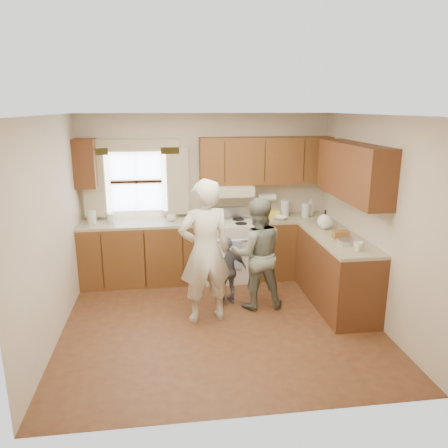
{
  "coord_description": "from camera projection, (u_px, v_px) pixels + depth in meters",
  "views": [
    {
      "loc": [
        -0.62,
        -4.89,
        2.59
      ],
      "look_at": [
        0.1,
        0.4,
        1.15
      ],
      "focal_mm": 35.0,
      "sensor_mm": 36.0,
      "label": 1
    }
  ],
  "objects": [
    {
      "name": "child",
      "position": [
        228.0,
        271.0,
        5.84
      ],
      "size": [
        0.59,
        0.39,
        0.93
      ],
      "primitive_type": "imported",
      "rotation": [
        0.0,
        0.0,
        3.46
      ],
      "color": "slate",
      "rests_on": "ground"
    },
    {
      "name": "kitchen_fixtures",
      "position": [
        253.0,
        232.0,
        6.32
      ],
      "size": [
        3.8,
        2.25,
        2.15
      ],
      "color": "#4B2B10",
      "rests_on": "ground"
    },
    {
      "name": "woman_right",
      "position": [
        257.0,
        254.0,
        5.67
      ],
      "size": [
        0.72,
        0.56,
        1.48
      ],
      "primitive_type": "imported",
      "rotation": [
        0.0,
        0.0,
        3.15
      ],
      "color": "#253C32",
      "rests_on": "ground"
    },
    {
      "name": "woman_left",
      "position": [
        205.0,
        252.0,
        5.27
      ],
      "size": [
        0.72,
        0.54,
        1.79
      ],
      "primitive_type": "imported",
      "rotation": [
        0.0,
        0.0,
        3.33
      ],
      "color": "silver",
      "rests_on": "ground"
    },
    {
      "name": "stove",
      "position": [
        228.0,
        249.0,
        6.72
      ],
      "size": [
        0.76,
        0.67,
        1.07
      ],
      "color": "silver",
      "rests_on": "ground"
    },
    {
      "name": "room",
      "position": [
        220.0,
        225.0,
        5.11
      ],
      "size": [
        3.8,
        3.8,
        3.8
      ],
      "color": "#512819",
      "rests_on": "ground"
    }
  ]
}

